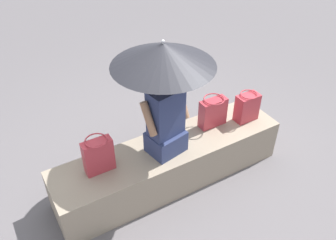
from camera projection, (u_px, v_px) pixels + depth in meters
ground_plane at (170, 179)px, 3.88m from camera, size 14.00×14.00×0.00m
stone_bench at (170, 163)px, 3.74m from camera, size 2.45×0.58×0.47m
person_seated at (166, 119)px, 3.32m from camera, size 0.50×0.34×0.90m
parasol at (163, 55)px, 3.00m from camera, size 0.92×0.92×1.15m
handbag_black at (98, 155)px, 3.22m from camera, size 0.27×0.20×0.36m
tote_bag_canvas at (213, 112)px, 3.78m from camera, size 0.30×0.22×0.34m
shoulder_bag_spare at (247, 107)px, 3.86m from camera, size 0.25×0.19×0.33m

